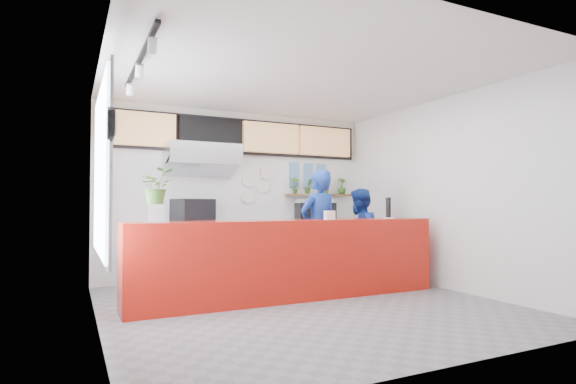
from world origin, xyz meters
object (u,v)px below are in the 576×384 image
object	(u,v)px
panini_oven	(193,214)
pepper_mill	(388,207)
staff_right	(360,236)
service_counter	(291,259)
espresso_machine	(315,215)
staff_center	(319,229)

from	to	relation	value
panini_oven	pepper_mill	distance (m)	3.20
panini_oven	staff_right	distance (m)	2.81
service_counter	staff_right	world-z (taller)	staff_right
panini_oven	espresso_machine	world-z (taller)	panini_oven
service_counter	panini_oven	size ratio (longest dim) A/B	7.98
service_counter	espresso_machine	distance (m)	2.35
pepper_mill	staff_right	bearing A→B (deg)	97.54
service_counter	staff_right	distance (m)	1.71
staff_center	espresso_machine	bearing A→B (deg)	-126.54
panini_oven	pepper_mill	xyz separation A→B (m)	(2.61, -1.84, 0.12)
service_counter	staff_right	bearing A→B (deg)	21.06
service_counter	panini_oven	xyz separation A→B (m)	(-0.94, 1.80, 0.60)
service_counter	pepper_mill	world-z (taller)	pepper_mill
espresso_machine	pepper_mill	world-z (taller)	pepper_mill
staff_right	panini_oven	bearing A→B (deg)	-61.51
pepper_mill	staff_center	bearing A→B (deg)	149.25
staff_center	pepper_mill	bearing A→B (deg)	139.65
service_counter	staff_center	world-z (taller)	staff_center
staff_right	staff_center	bearing A→B (deg)	-29.50
panini_oven	espresso_machine	distance (m)	2.34
espresso_machine	staff_right	bearing A→B (deg)	-68.84
staff_center	pepper_mill	size ratio (longest dim) A/B	6.01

